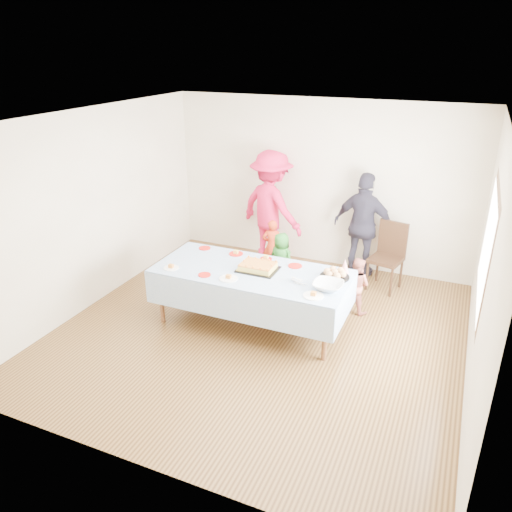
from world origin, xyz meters
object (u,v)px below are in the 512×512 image
at_px(birthday_cake, 258,267).
at_px(dining_chair, 389,252).
at_px(party_table, 251,274).
at_px(adult_left, 271,208).

relative_size(birthday_cake, dining_chair, 0.49).
distance_m(party_table, adult_left, 2.13).
height_order(birthday_cake, adult_left, adult_left).
xyz_separation_m(birthday_cake, dining_chair, (1.38, 1.78, -0.25)).
bearing_deg(party_table, adult_left, 104.83).
relative_size(dining_chair, adult_left, 0.54).
bearing_deg(dining_chair, adult_left, -173.46).
bearing_deg(adult_left, birthday_cake, 128.88).
bearing_deg(dining_chair, birthday_cake, -114.99).
bearing_deg(dining_chair, party_table, -115.58).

